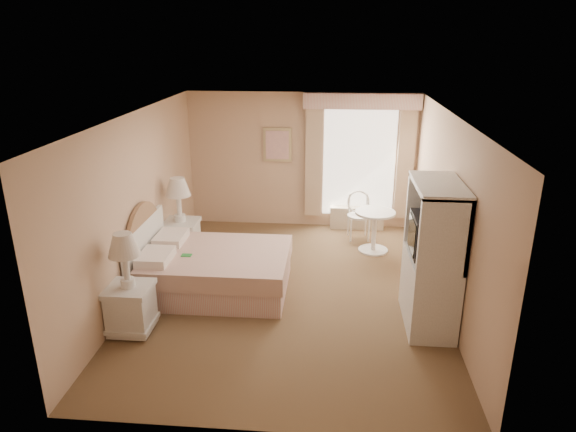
# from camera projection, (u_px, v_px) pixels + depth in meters

# --- Properties ---
(room) EXTENTS (4.21, 5.51, 2.51)m
(room) POSITION_uv_depth(u_px,v_px,m) (289.00, 209.00, 6.91)
(room) COLOR brown
(room) RESTS_ON ground
(window) EXTENTS (2.05, 0.22, 2.51)m
(window) POSITION_uv_depth(u_px,v_px,m) (359.00, 158.00, 9.28)
(window) COLOR white
(window) RESTS_ON room
(framed_art) EXTENTS (0.52, 0.04, 0.62)m
(framed_art) POSITION_uv_depth(u_px,v_px,m) (277.00, 145.00, 9.39)
(framed_art) COLOR tan
(framed_art) RESTS_ON room
(bed) EXTENTS (2.06, 1.55, 1.37)m
(bed) POSITION_uv_depth(u_px,v_px,m) (210.00, 269.00, 7.27)
(bed) COLOR tan
(bed) RESTS_ON room
(nightstand_near) EXTENTS (0.53, 0.53, 1.28)m
(nightstand_near) POSITION_uv_depth(u_px,v_px,m) (129.00, 296.00, 6.19)
(nightstand_near) COLOR white
(nightstand_near) RESTS_ON room
(nightstand_far) EXTENTS (0.55, 0.55, 1.34)m
(nightstand_far) POSITION_uv_depth(u_px,v_px,m) (181.00, 229.00, 8.25)
(nightstand_far) COLOR white
(nightstand_far) RESTS_ON room
(round_table) EXTENTS (0.67, 0.67, 0.71)m
(round_table) POSITION_uv_depth(u_px,v_px,m) (375.00, 225.00, 8.54)
(round_table) COLOR white
(round_table) RESTS_ON room
(cafe_chair) EXTENTS (0.45, 0.45, 0.85)m
(cafe_chair) POSITION_uv_depth(u_px,v_px,m) (359.00, 211.00, 9.10)
(cafe_chair) COLOR white
(cafe_chair) RESTS_ON room
(armoire) EXTENTS (0.56, 1.11, 1.85)m
(armoire) POSITION_uv_depth(u_px,v_px,m) (432.00, 268.00, 6.30)
(armoire) COLOR white
(armoire) RESTS_ON room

